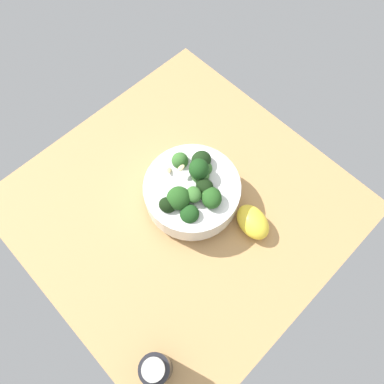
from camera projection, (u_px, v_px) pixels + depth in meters
ground_plane at (182, 208)px, 79.94cm from camera, size 63.49×63.49×4.35cm
bowl_of_broccoli at (192, 190)px, 74.00cm from camera, size 19.46×19.46×11.56cm
lemon_wedge at (253, 222)px, 73.87cm from camera, size 8.96×7.11×4.49cm
bottle_tall at (156, 369)px, 59.97cm from camera, size 4.96×4.96×11.00cm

